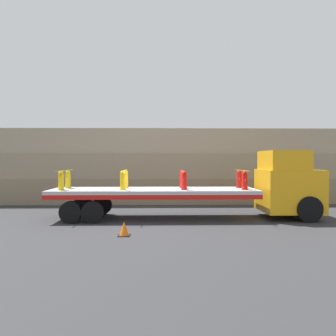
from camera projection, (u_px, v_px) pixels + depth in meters
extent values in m
plane|color=#2D2D30|center=(154.00, 218.00, 15.14)|extent=(120.00, 120.00, 0.00)
cube|color=#84755B|center=(156.00, 190.00, 21.20)|extent=(60.00, 3.00, 1.55)
cube|color=gray|center=(156.00, 166.00, 21.31)|extent=(60.00, 3.00, 1.55)
cube|color=tan|center=(156.00, 142.00, 21.43)|extent=(60.00, 3.00, 1.55)
cube|color=orange|center=(289.00, 190.00, 15.25)|extent=(2.54, 2.45, 1.94)
cube|color=orange|center=(283.00, 160.00, 15.21)|extent=(1.78, 2.26, 0.87)
cube|color=black|center=(303.00, 182.00, 15.25)|extent=(1.02, 2.16, 1.09)
cylinder|color=black|center=(309.00, 209.00, 14.11)|extent=(1.14, 0.28, 1.14)
cylinder|color=black|center=(288.00, 202.00, 16.44)|extent=(1.14, 0.28, 1.14)
cube|color=#B2B2B7|center=(154.00, 191.00, 15.11)|extent=(9.39, 2.43, 0.16)
cube|color=red|center=(153.00, 197.00, 13.94)|extent=(9.39, 0.08, 0.20)
cube|color=red|center=(154.00, 192.00, 16.29)|extent=(9.39, 0.08, 0.20)
cylinder|color=black|center=(93.00, 212.00, 13.96)|extent=(0.94, 0.30, 0.94)
cylinder|color=black|center=(102.00, 205.00, 16.19)|extent=(0.94, 0.30, 0.94)
cylinder|color=black|center=(71.00, 212.00, 13.94)|extent=(0.94, 0.30, 0.94)
cylinder|color=black|center=(83.00, 205.00, 16.17)|extent=(0.94, 0.30, 0.94)
cylinder|color=gold|center=(61.00, 190.00, 14.49)|extent=(0.31, 0.31, 0.03)
cylinder|color=gold|center=(61.00, 182.00, 14.48)|extent=(0.25, 0.25, 0.68)
sphere|color=gold|center=(61.00, 174.00, 14.47)|extent=(0.23, 0.23, 0.23)
cylinder|color=gold|center=(60.00, 181.00, 14.28)|extent=(0.11, 0.16, 0.11)
cylinder|color=gold|center=(62.00, 180.00, 14.68)|extent=(0.11, 0.16, 0.11)
cylinder|color=gold|center=(68.00, 188.00, 15.56)|extent=(0.31, 0.31, 0.03)
cylinder|color=gold|center=(68.00, 181.00, 15.55)|extent=(0.25, 0.25, 0.68)
sphere|color=gold|center=(68.00, 173.00, 15.54)|extent=(0.23, 0.23, 0.23)
cylinder|color=gold|center=(67.00, 180.00, 15.35)|extent=(0.11, 0.16, 0.11)
cylinder|color=gold|center=(69.00, 179.00, 15.75)|extent=(0.11, 0.16, 0.11)
cylinder|color=gold|center=(123.00, 190.00, 14.55)|extent=(0.31, 0.31, 0.03)
cylinder|color=gold|center=(123.00, 182.00, 14.54)|extent=(0.25, 0.25, 0.68)
sphere|color=gold|center=(123.00, 174.00, 14.53)|extent=(0.23, 0.23, 0.23)
cylinder|color=gold|center=(122.00, 181.00, 14.33)|extent=(0.11, 0.16, 0.11)
cylinder|color=gold|center=(123.00, 180.00, 14.74)|extent=(0.11, 0.16, 0.11)
cylinder|color=gold|center=(125.00, 188.00, 15.62)|extent=(0.31, 0.31, 0.03)
cylinder|color=gold|center=(125.00, 181.00, 15.61)|extent=(0.25, 0.25, 0.68)
sphere|color=gold|center=(125.00, 173.00, 15.60)|extent=(0.23, 0.23, 0.23)
cylinder|color=gold|center=(125.00, 179.00, 15.40)|extent=(0.11, 0.16, 0.11)
cylinder|color=gold|center=(126.00, 179.00, 15.81)|extent=(0.11, 0.16, 0.11)
cylinder|color=red|center=(184.00, 189.00, 14.60)|extent=(0.31, 0.31, 0.03)
cylinder|color=red|center=(184.00, 182.00, 14.60)|extent=(0.25, 0.25, 0.68)
sphere|color=red|center=(184.00, 174.00, 14.59)|extent=(0.23, 0.23, 0.23)
cylinder|color=red|center=(184.00, 181.00, 14.39)|extent=(0.11, 0.16, 0.11)
cylinder|color=red|center=(184.00, 180.00, 14.80)|extent=(0.11, 0.16, 0.11)
cylinder|color=red|center=(183.00, 188.00, 15.67)|extent=(0.31, 0.31, 0.03)
cylinder|color=red|center=(183.00, 181.00, 15.67)|extent=(0.25, 0.25, 0.68)
sphere|color=red|center=(183.00, 173.00, 15.66)|extent=(0.23, 0.23, 0.23)
cylinder|color=red|center=(183.00, 179.00, 15.46)|extent=(0.11, 0.16, 0.11)
cylinder|color=red|center=(182.00, 179.00, 15.87)|extent=(0.11, 0.16, 0.11)
cylinder|color=red|center=(245.00, 189.00, 14.66)|extent=(0.31, 0.31, 0.03)
cylinder|color=red|center=(245.00, 182.00, 14.66)|extent=(0.25, 0.25, 0.68)
sphere|color=red|center=(245.00, 173.00, 14.65)|extent=(0.23, 0.23, 0.23)
cylinder|color=red|center=(246.00, 181.00, 14.45)|extent=(0.11, 0.16, 0.11)
cylinder|color=red|center=(244.00, 180.00, 14.86)|extent=(0.11, 0.16, 0.11)
cylinder|color=red|center=(239.00, 187.00, 15.73)|extent=(0.31, 0.31, 0.03)
cylinder|color=red|center=(239.00, 181.00, 15.73)|extent=(0.25, 0.25, 0.68)
sphere|color=red|center=(239.00, 173.00, 15.72)|extent=(0.23, 0.23, 0.23)
cylinder|color=red|center=(240.00, 179.00, 15.52)|extent=(0.11, 0.16, 0.11)
cylinder|color=red|center=(238.00, 179.00, 15.93)|extent=(0.11, 0.16, 0.11)
cube|color=yellow|center=(65.00, 171.00, 15.00)|extent=(0.05, 2.63, 0.01)
cube|color=yellow|center=(124.00, 170.00, 15.06)|extent=(0.05, 2.63, 0.01)
cube|color=yellow|center=(242.00, 170.00, 15.18)|extent=(0.05, 2.63, 0.01)
cube|color=black|center=(124.00, 235.00, 11.61)|extent=(0.43, 0.43, 0.03)
cone|color=orange|center=(124.00, 228.00, 11.61)|extent=(0.33, 0.33, 0.48)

